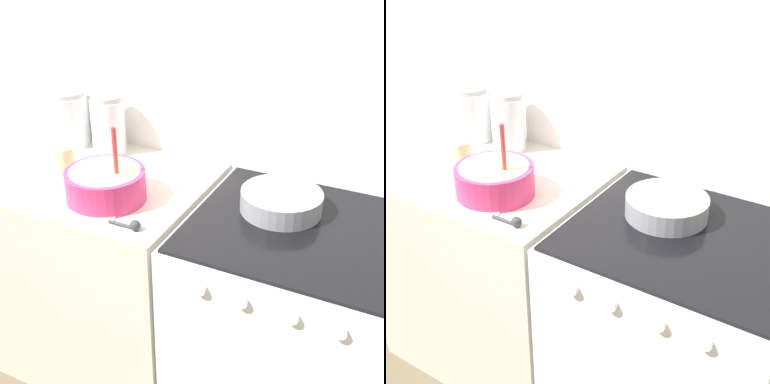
# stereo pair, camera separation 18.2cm
# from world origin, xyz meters

# --- Properties ---
(wall_back) EXTENTS (4.67, 0.05, 2.40)m
(wall_back) POSITION_xyz_m (0.00, 0.69, 1.20)
(wall_back) COLOR white
(wall_back) RESTS_ON ground_plane
(countertop_cabinet) EXTENTS (0.83, 0.67, 0.89)m
(countertop_cabinet) POSITION_xyz_m (-0.42, 0.33, 0.44)
(countertop_cabinet) COLOR beige
(countertop_cabinet) RESTS_ON ground_plane
(stove) EXTENTS (0.75, 0.68, 0.89)m
(stove) POSITION_xyz_m (0.39, 0.33, 0.44)
(stove) COLOR silver
(stove) RESTS_ON ground_plane
(mixing_bowl) EXTENTS (0.28, 0.28, 0.28)m
(mixing_bowl) POSITION_xyz_m (-0.29, 0.21, 0.95)
(mixing_bowl) COLOR #E0336B
(mixing_bowl) RESTS_ON countertop_cabinet
(baking_pan) EXTENTS (0.28, 0.28, 0.07)m
(baking_pan) POSITION_xyz_m (0.29, 0.40, 0.93)
(baking_pan) COLOR gray
(baking_pan) RESTS_ON stove
(storage_jar_left) EXTENTS (0.18, 0.18, 0.24)m
(storage_jar_left) POSITION_xyz_m (-0.71, 0.56, 0.99)
(storage_jar_left) COLOR silver
(storage_jar_left) RESTS_ON countertop_cabinet
(storage_jar_middle) EXTENTS (0.14, 0.14, 0.25)m
(storage_jar_middle) POSITION_xyz_m (-0.51, 0.56, 1.00)
(storage_jar_middle) COLOR silver
(storage_jar_middle) RESTS_ON countertop_cabinet
(tin_can) EXTENTS (0.08, 0.08, 0.10)m
(tin_can) POSITION_xyz_m (-0.56, 0.32, 0.94)
(tin_can) COLOR beige
(tin_can) RESTS_ON countertop_cabinet
(recipe_page) EXTENTS (0.24, 0.30, 0.01)m
(recipe_page) POSITION_xyz_m (-0.30, 0.19, 0.89)
(recipe_page) COLOR beige
(recipe_page) RESTS_ON countertop_cabinet
(measuring_spoon) EXTENTS (0.12, 0.04, 0.04)m
(measuring_spoon) POSITION_xyz_m (-0.10, 0.08, 0.91)
(measuring_spoon) COLOR #333338
(measuring_spoon) RESTS_ON countertop_cabinet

